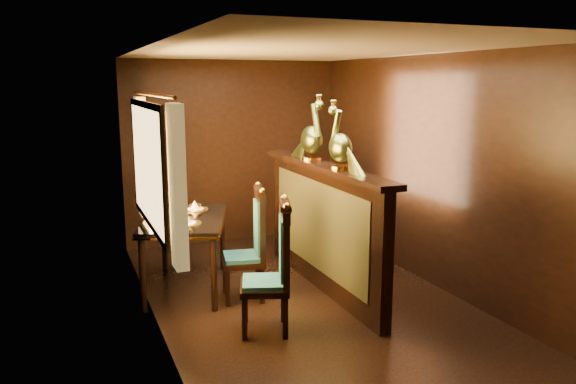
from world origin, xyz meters
The scene contains 8 objects.
ground centered at (0.00, 0.00, 0.00)m, with size 5.00×5.00×0.00m, color black.
room_shell centered at (-0.09, 0.02, 1.58)m, with size 3.04×5.04×2.52m.
partition centered at (0.32, 0.30, 0.71)m, with size 0.26×2.70×1.36m.
dining_table centered at (-1.05, 0.80, 0.73)m, with size 1.23×1.56×1.00m.
chair_left centered at (-0.52, -0.53, 0.63)m, with size 0.56×0.57×1.22m.
chair_right centered at (-0.46, 0.29, 0.62)m, with size 0.51×0.52×1.19m.
peacock_left centered at (0.33, -0.07, 1.70)m, with size 0.21×0.57×0.67m, color #1C5439, non-canonical shape.
peacock_right centered at (0.33, 0.60, 1.72)m, with size 0.23×0.61×0.72m, color #1C5439, non-canonical shape.
Camera 1 is at (-2.22, -4.95, 2.21)m, focal length 35.00 mm.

